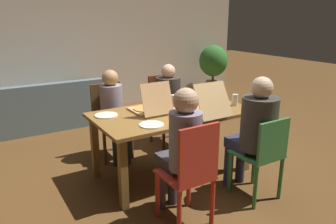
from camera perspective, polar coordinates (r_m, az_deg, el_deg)
The scene contains 21 objects.
ground_plane at distance 3.98m, azimuth 0.77°, elevation -10.51°, with size 20.00×20.00×0.00m, color brown.
back_wall at distance 6.52m, azimuth -14.89°, elevation 11.76°, with size 7.16×0.12×2.63m, color beige.
dining_table at distance 3.72m, azimuth 0.81°, elevation -1.36°, with size 1.78×0.96×0.76m.
chair_0 at distance 2.83m, azimuth 4.01°, elevation -10.56°, with size 0.41×0.42×0.98m.
person_0 at distance 2.86m, azimuth 2.31°, elevation -5.72°, with size 0.28×0.50×1.25m.
chair_1 at distance 3.37m, azimuth 16.25°, elevation -7.10°, with size 0.41×0.42×0.88m.
person_1 at distance 3.36m, azimuth 14.96°, elevation -2.53°, with size 0.36×0.53×1.26m.
chair_2 at distance 4.34m, azimuth -10.16°, elevation -0.84°, with size 0.43×0.40×0.96m.
person_2 at distance 4.16m, azimuth -9.51°, elevation 0.66°, with size 0.28×0.46×1.16m.
chair_3 at distance 4.73m, azimuth -0.53°, elevation 0.90°, with size 0.44×0.43×0.98m.
person_3 at distance 4.56m, azimuth 0.46°, elevation 2.39°, with size 0.34×0.54×1.16m.
pizza_box_0 at distance 3.65m, azimuth 5.52°, elevation 0.67°, with size 0.40×0.60×0.37m.
pizza_box_1 at distance 3.67m, azimuth -3.33°, elevation 0.83°, with size 0.36×0.47×0.36m.
plate_0 at distance 3.24m, azimuth -2.93°, elevation -2.23°, with size 0.25×0.25×0.01m.
plate_1 at distance 4.19m, azimuth 8.00°, elevation 2.10°, with size 0.23×0.23×0.03m.
plate_2 at distance 3.60m, azimuth -10.74°, elevation -0.55°, with size 0.25×0.25×0.01m.
plate_3 at distance 4.18m, azimuth 3.97°, elevation 2.21°, with size 0.21×0.21×0.03m.
drinking_glass_0 at distance 4.00m, azimuth 11.63°, elevation 2.08°, with size 0.07×0.07×0.14m, color silver.
drinking_glass_1 at distance 3.88m, azimuth 0.94°, elevation 2.00°, with size 0.07×0.07×0.14m, color silver.
couch at distance 5.83m, azimuth -21.24°, elevation 0.25°, with size 1.91×0.90×0.78m.
potted_plant at distance 7.50m, azimuth 7.92°, elevation 8.32°, with size 0.64×0.64×1.16m.
Camera 1 is at (-1.89, -2.98, 1.82)m, focal length 34.87 mm.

